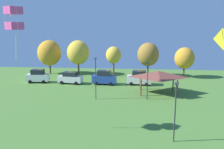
% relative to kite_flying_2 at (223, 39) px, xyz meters
% --- Properties ---
extents(kite_flying_2, '(1.62, 2.14, 2.62)m').
position_rel_kite_flying_2_xyz_m(kite_flying_2, '(0.00, 0.00, 0.00)').
color(kite_flying_2, yellow).
extents(kite_flying_3, '(1.76, 1.76, 4.98)m').
position_rel_kite_flying_2_xyz_m(kite_flying_3, '(-21.58, -7.89, 2.21)').
color(kite_flying_3, '#E54C93').
extents(parked_car_leftmost, '(4.22, 2.17, 2.53)m').
position_rel_kite_flying_2_xyz_m(parked_car_leftmost, '(-28.60, 13.16, -7.76)').
color(parked_car_leftmost, silver).
rests_on(parked_car_leftmost, ground).
extents(parked_car_second_from_left, '(4.64, 2.29, 2.23)m').
position_rel_kite_flying_2_xyz_m(parked_car_second_from_left, '(-22.22, 12.81, -7.89)').
color(parked_car_second_from_left, silver).
rests_on(parked_car_second_from_left, ground).
extents(parked_car_third_from_left, '(4.45, 2.20, 2.64)m').
position_rel_kite_flying_2_xyz_m(parked_car_third_from_left, '(-15.84, 12.79, -7.71)').
color(parked_car_third_from_left, '#234299').
rests_on(parked_car_third_from_left, ground).
extents(parked_car_rightmost_in_row, '(4.53, 2.26, 2.62)m').
position_rel_kite_flying_2_xyz_m(parked_car_rightmost_in_row, '(-9.46, 13.13, -7.72)').
color(parked_car_rightmost_in_row, silver).
rests_on(parked_car_rightmost_in_row, ground).
extents(park_pavilion, '(7.05, 5.04, 3.60)m').
position_rel_kite_flying_2_xyz_m(park_pavilion, '(-6.60, 7.87, -5.91)').
color(park_pavilion, brown).
rests_on(park_pavilion, ground).
extents(light_post_0, '(0.36, 0.20, 6.15)m').
position_rel_kite_flying_2_xyz_m(light_post_0, '(-15.93, 3.67, -5.52)').
color(light_post_0, '#2D2D33').
rests_on(light_post_0, ground).
extents(light_post_1, '(0.36, 0.20, 5.44)m').
position_rel_kite_flying_2_xyz_m(light_post_1, '(-8.46, 4.24, -5.88)').
color(light_post_1, '#2D2D33').
rests_on(light_post_1, ground).
extents(light_post_2, '(0.36, 0.20, 5.64)m').
position_rel_kite_flying_2_xyz_m(light_post_2, '(-6.67, -8.65, -5.78)').
color(light_post_2, '#2D2D33').
rests_on(light_post_2, ground).
extents(treeline_tree_0, '(5.19, 5.19, 7.57)m').
position_rel_kite_flying_2_xyz_m(treeline_tree_0, '(-29.31, 21.82, -4.28)').
color(treeline_tree_0, brown).
rests_on(treeline_tree_0, ground).
extents(treeline_tree_1, '(4.81, 4.81, 7.58)m').
position_rel_kite_flying_2_xyz_m(treeline_tree_1, '(-22.67, 21.47, -4.07)').
color(treeline_tree_1, brown).
rests_on(treeline_tree_1, ground).
extents(treeline_tree_2, '(3.25, 3.25, 6.34)m').
position_rel_kite_flying_2_xyz_m(treeline_tree_2, '(-14.82, 20.63, -4.47)').
color(treeline_tree_2, brown).
rests_on(treeline_tree_2, ground).
extents(treeline_tree_3, '(4.54, 4.54, 7.19)m').
position_rel_kite_flying_2_xyz_m(treeline_tree_3, '(-7.48, 21.15, -4.31)').
color(treeline_tree_3, brown).
rests_on(treeline_tree_3, ground).
extents(treeline_tree_4, '(4.06, 4.06, 6.30)m').
position_rel_kite_flying_2_xyz_m(treeline_tree_4, '(-0.03, 20.58, -4.94)').
color(treeline_tree_4, brown).
rests_on(treeline_tree_4, ground).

